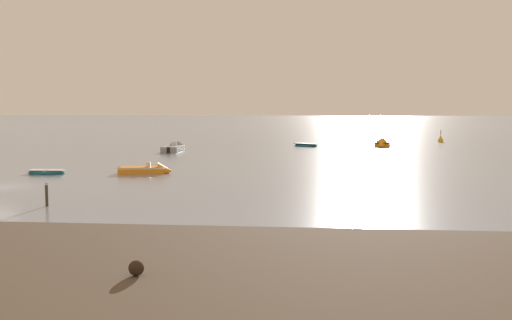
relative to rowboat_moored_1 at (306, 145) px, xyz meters
The scene contains 9 objects.
ground_plane 54.03m from the rowboat_moored_1, 115.42° to the right, with size 800.00×800.00×0.00m, color gray.
tidal_rock_near 70.90m from the rowboat_moored_1, 94.52° to the right, with size 0.56×0.56×0.56m, color #2D2116.
rowboat_moored_1 is the anchor object (origin of this frame).
motorboat_moored_2 21.77m from the rowboat_moored_1, 147.76° to the right, with size 2.34×6.48×2.19m.
rowboat_moored_2 46.46m from the rowboat_moored_1, 120.62° to the right, with size 3.52×1.35×0.55m.
motorboat_moored_4 11.97m from the rowboat_moored_1, ahead, with size 3.20×6.36×2.09m.
motorboat_moored_5 41.19m from the rowboat_moored_1, 110.28° to the right, with size 5.13×2.60×1.68m.
channel_buoy 27.46m from the rowboat_moored_1, 29.58° to the left, with size 0.90×0.90×2.30m.
mooring_post_near 58.70m from the rowboat_moored_1, 105.48° to the right, with size 0.22×0.22×1.59m.
Camera 1 is at (23.73, -41.16, 6.11)m, focal length 39.77 mm.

